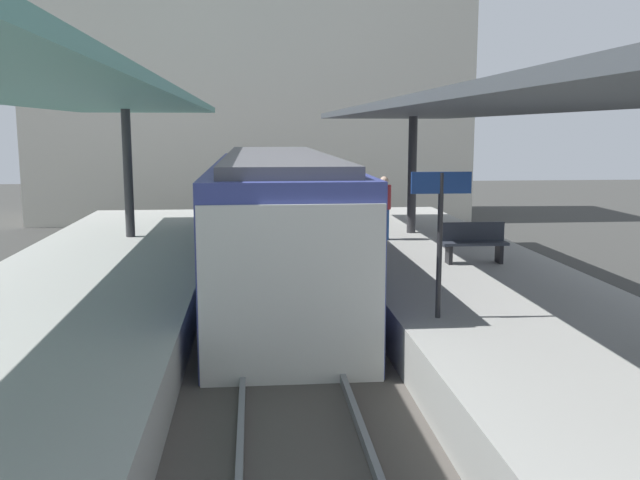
% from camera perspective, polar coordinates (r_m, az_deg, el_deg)
% --- Properties ---
extents(ground_plane, '(80.00, 80.00, 0.00)m').
position_cam_1_polar(ground_plane, '(11.78, -2.63, -9.98)').
color(ground_plane, '#383835').
extents(platform_left, '(4.40, 28.00, 1.00)m').
position_cam_1_polar(platform_left, '(12.06, -21.15, -7.64)').
color(platform_left, '#9E9E99').
rests_on(platform_left, ground_plane).
extents(platform_right, '(4.40, 28.00, 1.00)m').
position_cam_1_polar(platform_right, '(12.39, 15.32, -6.91)').
color(platform_right, '#9E9E99').
rests_on(platform_right, ground_plane).
extents(track_ballast, '(3.20, 28.00, 0.20)m').
position_cam_1_polar(track_ballast, '(11.74, -2.63, -9.52)').
color(track_ballast, '#4C4742').
rests_on(track_ballast, ground_plane).
extents(rail_near_side, '(0.08, 28.00, 0.14)m').
position_cam_1_polar(rail_near_side, '(11.68, -6.21, -8.79)').
color(rail_near_side, slate).
rests_on(rail_near_side, track_ballast).
extents(rail_far_side, '(0.08, 28.00, 0.14)m').
position_cam_1_polar(rail_far_side, '(11.75, 0.91, -8.64)').
color(rail_far_side, slate).
rests_on(rail_far_side, track_ballast).
extents(commuter_train, '(2.78, 12.14, 3.10)m').
position_cam_1_polar(commuter_train, '(15.81, -3.50, 1.36)').
color(commuter_train, '#38428C').
rests_on(commuter_train, track_ballast).
extents(canopy_left, '(4.18, 21.00, 3.51)m').
position_cam_1_polar(canopy_left, '(12.95, -20.47, 10.89)').
color(canopy_left, '#333335').
rests_on(canopy_left, platform_left).
extents(canopy_right, '(4.18, 21.00, 3.33)m').
position_cam_1_polar(canopy_right, '(13.25, 13.83, 10.38)').
color(canopy_right, '#333335').
rests_on(canopy_right, platform_right).
extents(platform_bench, '(1.40, 0.41, 0.86)m').
position_cam_1_polar(platform_bench, '(15.29, 12.38, -0.10)').
color(platform_bench, black).
rests_on(platform_bench, platform_right).
extents(platform_sign, '(0.90, 0.08, 2.21)m').
position_cam_1_polar(platform_sign, '(10.55, 9.78, 2.31)').
color(platform_sign, '#262628').
rests_on(platform_sign, platform_right).
extents(passenger_near_bench, '(0.36, 0.36, 1.64)m').
position_cam_1_polar(passenger_near_bench, '(18.12, 5.22, 2.69)').
color(passenger_near_bench, navy).
rests_on(passenger_near_bench, platform_right).
extents(station_building_backdrop, '(18.00, 6.00, 11.00)m').
position_cam_1_polar(station_building_backdrop, '(31.17, -5.55, 12.05)').
color(station_building_backdrop, beige).
rests_on(station_building_backdrop, ground_plane).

